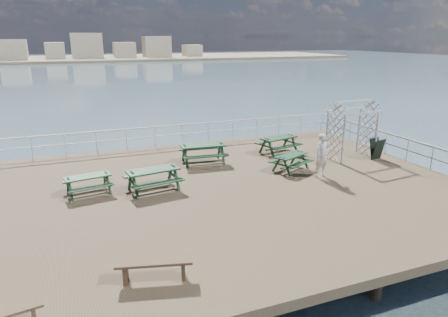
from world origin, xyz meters
TOP-DOWN VIEW (x-y plane):
  - ground at (0.00, 0.00)m, footprint 18.00×14.00m
  - sea_backdrop at (12.54, 134.07)m, footprint 300.00×300.00m
  - railing at (-0.07, 2.57)m, footprint 17.77×13.76m
  - picnic_table_a at (-5.16, 1.22)m, footprint 1.81×1.55m
  - picnic_table_b at (-0.02, 3.24)m, footprint 2.18×1.83m
  - picnic_table_c at (4.03, 3.48)m, footprint 2.18×1.91m
  - picnic_table_d at (-2.84, 0.68)m, footprint 2.13×1.82m
  - picnic_table_e at (3.22, 0.91)m, footprint 2.01×1.85m
  - flat_bench_near at (-4.02, -5.11)m, footprint 1.86×0.86m
  - trellis_arbor at (6.80, 1.47)m, footprint 2.32×1.40m
  - sandwich_board at (7.80, 0.82)m, footprint 0.69×0.56m
  - person at (3.91, -0.36)m, footprint 0.72×0.52m

SIDE VIEW (x-z plane):
  - sea_backdrop at x=12.54m, z-range -5.11..4.09m
  - ground at x=0.00m, z-range -0.30..0.00m
  - flat_bench_near at x=-4.02m, z-range 0.13..0.65m
  - sandwich_board at x=7.80m, z-range -0.01..1.00m
  - picnic_table_e at x=3.22m, z-range 0.11..0.89m
  - picnic_table_a at x=-5.16m, z-range 0.11..0.90m
  - picnic_table_c at x=4.03m, z-range 0.13..1.04m
  - picnic_table_d at x=-2.84m, z-range 0.13..1.07m
  - picnic_table_b at x=-0.02m, z-range 0.14..1.12m
  - railing at x=-0.07m, z-range 0.32..1.42m
  - person at x=3.91m, z-range 0.00..1.83m
  - trellis_arbor at x=6.80m, z-range -0.15..2.60m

